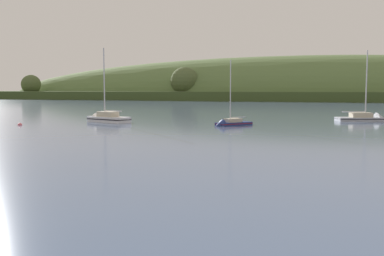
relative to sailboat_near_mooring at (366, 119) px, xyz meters
name	(u,v)px	position (x,y,z in m)	size (l,w,h in m)	color
far_shoreline_hill	(295,99)	(-21.03, 156.98, -0.04)	(443.76, 114.69, 44.78)	#3C4E24
sailboat_near_mooring	(366,119)	(0.00, 0.00, 0.00)	(8.94, 5.36, 12.93)	#ADB2BC
sailboat_far_left	(105,120)	(-40.89, -14.09, 0.07)	(8.78, 5.57, 13.05)	white
sailboat_outer_reach	(230,125)	(-19.97, -15.63, -0.13)	(5.47, 6.05, 10.46)	navy
mooring_buoy_off_fishing_boat	(20,125)	(-49.66, -23.80, -0.24)	(0.67, 0.67, 0.75)	#E06675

